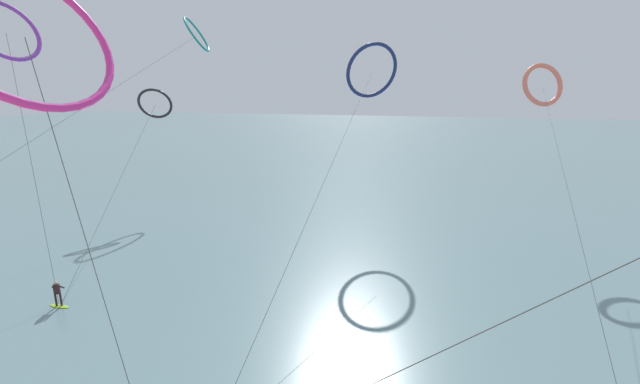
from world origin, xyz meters
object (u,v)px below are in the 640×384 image
Objects in this scene: kite_coral at (543,85)px; kite_violet at (6,31)px; kite_teal at (196,35)px; kite_magenta at (24,33)px; kite_navy at (372,71)px; kite_charcoal at (155,103)px; surfer_lime at (58,295)px.

kite_coral is 1.86× the size of kite_violet.
kite_teal is 2.75× the size of kite_magenta.
kite_magenta is (18.47, -40.16, -5.02)m from kite_teal.
kite_magenta is at bearing 42.43° from kite_navy.
kite_violet is 21.71m from kite_magenta.
kite_teal is (-23.98, 8.70, 4.99)m from kite_navy.
kite_charcoal is (0.81, -10.61, -8.21)m from kite_teal.
kite_teal is at bearing 37.03° from kite_magenta.
kite_teal reaches higher than kite_navy.
kite_violet is at bearing 169.08° from kite_teal.
kite_magenta is (17.66, -29.54, 3.19)m from kite_charcoal.
kite_violet reaches higher than kite_charcoal.
kite_navy is at bearing 157.04° from kite_coral.
kite_teal is at bearing 40.55° from kite_charcoal.
kite_magenta is at bearing -148.22° from kite_coral.
kite_violet is at bearing -141.42° from kite_charcoal.
kite_navy is at bearing 2.40° from kite_magenta.
surfer_lime is at bearing -178.95° from kite_teal.
surfer_lime is 38.41m from kite_teal.
kite_charcoal is at bearing -32.91° from kite_navy.
surfer_lime is 25.43m from kite_charcoal.
kite_violet is 17.11m from kite_charcoal.
kite_charcoal is at bearing 43.20° from kite_magenta.
kite_coral is at bearing -20.52° from kite_magenta.
kite_magenta is (9.74, -7.87, 13.86)m from surfer_lime.
kite_teal reaches higher than kite_violet.
kite_violet reaches higher than surfer_lime.
surfer_lime is at bearing 19.49° from kite_navy.
surfer_lime is 31.34m from kite_navy.
kite_violet reaches higher than kite_magenta.
kite_teal is 2.45× the size of kite_violet.
kite_coral is at bearing -50.00° from kite_charcoal.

